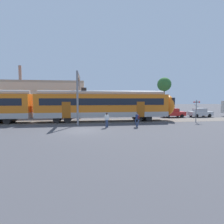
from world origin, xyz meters
name	(u,v)px	position (x,y,z in m)	size (l,w,h in m)	color
ground_plane	(81,130)	(0.00, 0.00, 0.00)	(160.00, 160.00, 0.00)	#424247
track_bed	(21,123)	(-8.11, 6.78, 0.01)	(80.00, 4.40, 0.01)	#605951
commuter_train	(40,106)	(-5.63, 6.78, 2.25)	(38.05, 3.07, 4.73)	#B2ADA8
pedestrian_white	(107,119)	(2.75, 1.40, 0.96)	(0.53, 0.64, 1.67)	navy
pedestrian_navy	(137,118)	(6.18, 1.25, 0.99)	(0.55, 0.67, 1.67)	navy
parked_car_red	(173,113)	(15.24, 10.47, 0.78)	(4.07, 1.90, 1.54)	#B22323
parked_car_silver	(200,113)	(20.22, 10.26, 0.78)	(4.04, 1.84, 1.54)	#B7BABF
catenary_gantry	(79,91)	(-0.54, 6.78, 4.31)	(0.24, 6.64, 6.53)	gray
crossing_signal	(196,108)	(15.23, 3.98, 2.01)	(0.96, 0.21, 3.00)	gray
background_building	(45,99)	(-7.10, 16.41, 3.21)	(14.30, 5.00, 9.20)	#B2A899
street_tree_right	(164,85)	(17.42, 18.86, 6.28)	(3.02, 3.02, 7.86)	brown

